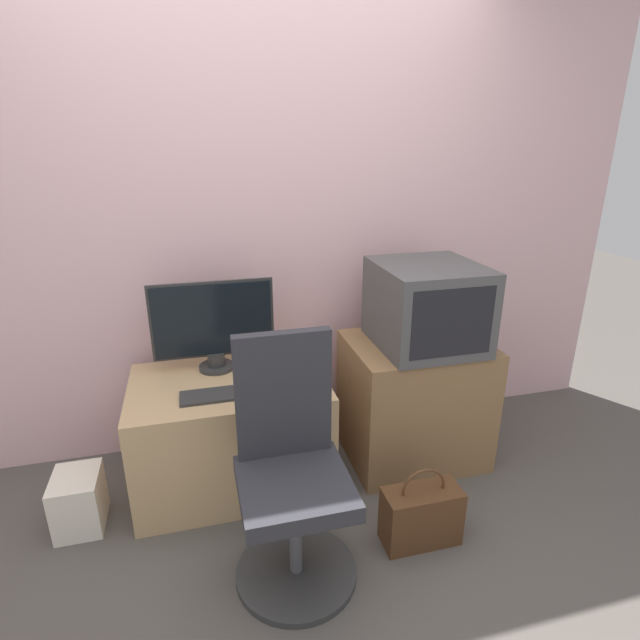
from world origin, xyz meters
TOP-DOWN VIEW (x-y plane):
  - ground_plane at (0.00, 0.00)m, footprint 12.00×12.00m
  - wall_back at (0.00, 1.32)m, footprint 4.40×0.05m
  - desk at (-0.22, 0.90)m, footprint 0.95×0.64m
  - side_stand at (0.77, 0.87)m, footprint 0.72×0.57m
  - main_monitor at (-0.26, 1.06)m, footprint 0.61×0.18m
  - keyboard at (-0.29, 0.76)m, footprint 0.31×0.14m
  - mouse at (-0.07, 0.74)m, footprint 0.07×0.03m
  - crt_tv at (0.79, 0.84)m, footprint 0.50×0.54m
  - office_chair at (-0.03, 0.27)m, footprint 0.49×0.49m
  - cardboard_box_lower at (-0.93, 0.74)m, footprint 0.20×0.25m
  - handbag at (0.54, 0.25)m, footprint 0.34×0.15m

SIDE VIEW (x-z plane):
  - ground_plane at x=0.00m, z-range 0.00..0.00m
  - cardboard_box_lower at x=-0.93m, z-range 0.00..0.26m
  - handbag at x=0.54m, z-range -0.05..0.33m
  - desk at x=-0.22m, z-range 0.00..0.57m
  - side_stand at x=0.77m, z-range 0.00..0.68m
  - office_chair at x=-0.03m, z-range -0.07..0.93m
  - keyboard at x=-0.29m, z-range 0.57..0.59m
  - mouse at x=-0.07m, z-range 0.57..0.60m
  - main_monitor at x=-0.26m, z-range 0.58..1.04m
  - crt_tv at x=0.79m, z-range 0.68..1.11m
  - wall_back at x=0.00m, z-range 0.00..2.60m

